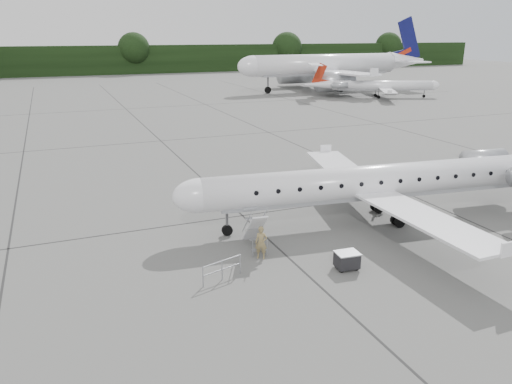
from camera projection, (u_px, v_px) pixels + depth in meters
name	position (u px, v px, depth m)	size (l,w,h in m)	color
ground	(366.00, 245.00, 28.29)	(320.00, 320.00, 0.00)	#61615F
treeline	(105.00, 60.00, 141.66)	(260.00, 4.00, 8.00)	black
main_regional_jet	(376.00, 165.00, 30.91)	(28.32, 20.39, 7.26)	white
airstair	(255.00, 229.00, 27.49)	(0.85, 2.35, 2.28)	white
passenger	(261.00, 243.00, 26.35)	(0.65, 0.43, 1.79)	olive
safety_railing	(222.00, 270.00, 24.14)	(2.20, 0.08, 1.00)	#94979C
baggage_cart	(347.00, 260.00, 25.27)	(1.11, 0.90, 0.97)	black
bg_narrowbody	(326.00, 54.00, 101.20)	(40.70, 29.30, 14.61)	white
bg_regional_right	(383.00, 81.00, 91.42)	(23.50, 16.92, 6.16)	white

